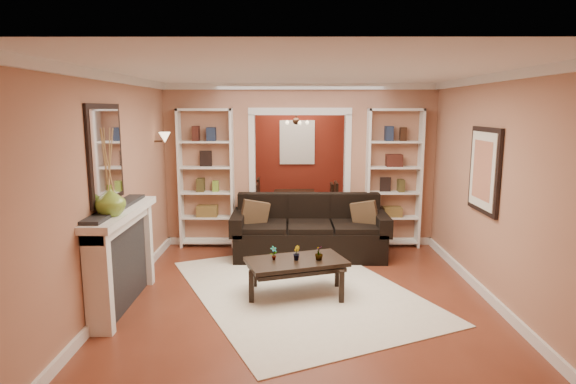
{
  "coord_description": "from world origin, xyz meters",
  "views": [
    {
      "loc": [
        -0.17,
        -6.86,
        2.29
      ],
      "look_at": [
        -0.19,
        -0.8,
        1.24
      ],
      "focal_mm": 30.0,
      "sensor_mm": 36.0,
      "label": 1
    }
  ],
  "objects_px": {
    "sofa": "(309,227)",
    "bookshelf_left": "(206,179)",
    "coffee_table": "(296,277)",
    "fireplace": "(124,258)",
    "bookshelf_right": "(393,179)",
    "dining_table": "(296,208)"
  },
  "relations": [
    {
      "from": "sofa",
      "to": "bookshelf_left",
      "type": "bearing_deg",
      "value": 161.06
    },
    {
      "from": "sofa",
      "to": "bookshelf_left",
      "type": "relative_size",
      "value": 1.05
    },
    {
      "from": "coffee_table",
      "to": "fireplace",
      "type": "height_order",
      "value": "fireplace"
    },
    {
      "from": "sofa",
      "to": "fireplace",
      "type": "xyz_separation_m",
      "value": [
        -2.23,
        -1.95,
        0.11
      ]
    },
    {
      "from": "fireplace",
      "to": "sofa",
      "type": "bearing_deg",
      "value": 41.16
    },
    {
      "from": "bookshelf_left",
      "to": "fireplace",
      "type": "xyz_separation_m",
      "value": [
        -0.54,
        -2.53,
        -0.57
      ]
    },
    {
      "from": "sofa",
      "to": "coffee_table",
      "type": "xyz_separation_m",
      "value": [
        -0.23,
        -1.6,
        -0.24
      ]
    },
    {
      "from": "bookshelf_right",
      "to": "fireplace",
      "type": "height_order",
      "value": "bookshelf_right"
    },
    {
      "from": "coffee_table",
      "to": "bookshelf_right",
      "type": "relative_size",
      "value": 0.52
    },
    {
      "from": "coffee_table",
      "to": "bookshelf_right",
      "type": "distance_m",
      "value": 2.88
    },
    {
      "from": "bookshelf_right",
      "to": "dining_table",
      "type": "xyz_separation_m",
      "value": [
        -1.59,
        1.8,
        -0.88
      ]
    },
    {
      "from": "dining_table",
      "to": "bookshelf_left",
      "type": "bearing_deg",
      "value": 139.99
    },
    {
      "from": "coffee_table",
      "to": "fireplace",
      "type": "relative_size",
      "value": 0.7
    },
    {
      "from": "bookshelf_left",
      "to": "dining_table",
      "type": "relative_size",
      "value": 1.48
    },
    {
      "from": "bookshelf_right",
      "to": "fireplace",
      "type": "bearing_deg",
      "value": -145.2
    },
    {
      "from": "sofa",
      "to": "dining_table",
      "type": "height_order",
      "value": "sofa"
    },
    {
      "from": "bookshelf_left",
      "to": "coffee_table",
      "type": "bearing_deg",
      "value": -56.15
    },
    {
      "from": "sofa",
      "to": "fireplace",
      "type": "relative_size",
      "value": 1.42
    },
    {
      "from": "coffee_table",
      "to": "bookshelf_right",
      "type": "xyz_separation_m",
      "value": [
        1.64,
        2.18,
        0.92
      ]
    },
    {
      "from": "bookshelf_left",
      "to": "bookshelf_right",
      "type": "xyz_separation_m",
      "value": [
        3.1,
        0.0,
        0.0
      ]
    },
    {
      "from": "coffee_table",
      "to": "fireplace",
      "type": "xyz_separation_m",
      "value": [
        -2.0,
        -0.35,
        0.35
      ]
    },
    {
      "from": "bookshelf_right",
      "to": "bookshelf_left",
      "type": "bearing_deg",
      "value": 180.0
    }
  ]
}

